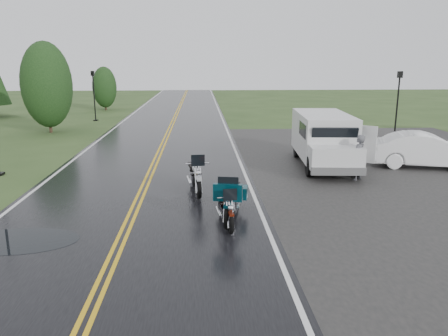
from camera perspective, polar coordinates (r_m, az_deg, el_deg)
The scene contains 13 objects.
ground at distance 12.91m, azimuth -12.08°, elevation -6.58°, with size 120.00×120.00×0.00m, color #2D471E.
road at distance 22.49m, azimuth -8.29°, elevation 2.28°, with size 8.00×100.00×0.04m, color black.
parking_pad at distance 19.69m, azimuth 24.04°, elevation -0.42°, with size 14.00×24.00×0.03m, color black.
motorcycle_red at distance 11.29m, azimuth 0.87°, elevation -6.09°, with size 0.72×1.98×1.17m, color #551609, non-canonical shape.
motorcycle_teal at distance 11.51m, azimuth 0.45°, elevation -5.00°, with size 0.88×2.42×1.43m, color #042C36, non-canonical shape.
motorcycle_silver at distance 14.10m, azimuth -3.34°, elevation -1.51°, with size 0.88×2.42×1.43m, color #A3A7AB, non-canonical shape.
van_white at distance 17.26m, azimuth 11.29°, elevation 2.52°, with size 2.19×5.83×2.29m, color silver, non-canonical shape.
person_at_van at distance 17.23m, azimuth 17.13°, elevation 1.22°, with size 0.63×0.42×1.74m, color #545459.
sedan_white at distance 20.46m, azimuth 24.83°, elevation 2.06°, with size 1.55×4.45×1.47m, color white.
lamp_post_far_left at distance 35.18m, azimuth -16.61°, elevation 9.02°, with size 0.33×0.33×3.82m, color black, non-canonical shape.
lamp_post_far_right at distance 27.82m, azimuth 21.69°, elevation 7.69°, with size 0.34×0.34×3.95m, color black, non-canonical shape.
tree_left_mid at distance 30.07m, azimuth -22.06°, elevation 8.93°, with size 3.12×3.12×4.88m, color #1E3D19, non-canonical shape.
tree_left_far at distance 42.99m, azimuth -15.31°, elevation 9.60°, with size 2.24×2.24×3.45m, color #1E3D19, non-canonical shape.
Camera 1 is at (2.02, -11.97, 4.39)m, focal length 35.00 mm.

